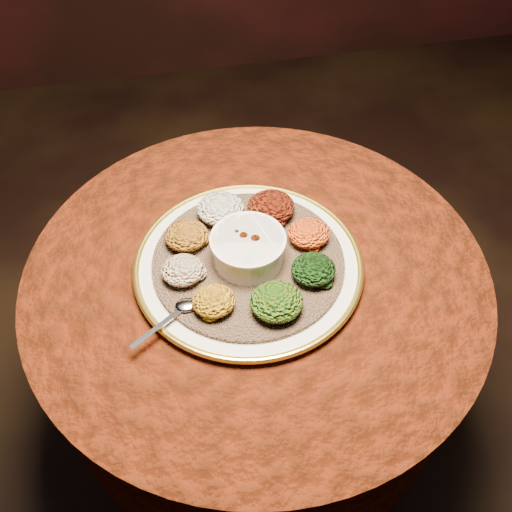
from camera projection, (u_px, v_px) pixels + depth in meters
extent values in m
plane|color=black|center=(256.00, 422.00, 1.73)|extent=(4.00, 4.00, 0.00)
cylinder|color=black|center=(256.00, 419.00, 1.72)|extent=(0.44, 0.44, 0.04)
cylinder|color=black|center=(256.00, 365.00, 1.47)|extent=(0.12, 0.12, 0.68)
cylinder|color=black|center=(256.00, 278.00, 1.20)|extent=(0.80, 0.80, 0.04)
cylinder|color=#3F1205|center=(256.00, 318.00, 1.31)|extent=(0.93, 0.93, 0.34)
cylinder|color=#3F1205|center=(256.00, 270.00, 1.18)|extent=(0.96, 0.96, 0.01)
cylinder|color=beige|center=(248.00, 265.00, 1.17)|extent=(0.58, 0.58, 0.02)
torus|color=gold|center=(248.00, 263.00, 1.16)|extent=(0.47, 0.47, 0.01)
cylinder|color=brown|center=(248.00, 261.00, 1.16)|extent=(0.50, 0.50, 0.01)
cylinder|color=silver|center=(248.00, 249.00, 1.13)|extent=(0.14, 0.14, 0.06)
cylinder|color=silver|center=(248.00, 240.00, 1.11)|extent=(0.15, 0.15, 0.01)
cylinder|color=#571504|center=(248.00, 243.00, 1.12)|extent=(0.12, 0.12, 0.01)
ellipsoid|color=silver|center=(187.00, 305.00, 1.07)|extent=(0.04, 0.03, 0.01)
cube|color=silver|center=(158.00, 327.00, 1.04)|extent=(0.11, 0.08, 0.00)
ellipsoid|color=silver|center=(221.00, 209.00, 1.21)|extent=(0.10, 0.10, 0.05)
ellipsoid|color=black|center=(271.00, 207.00, 1.22)|extent=(0.10, 0.10, 0.05)
ellipsoid|color=#A9600E|center=(309.00, 233.00, 1.17)|extent=(0.09, 0.08, 0.04)
ellipsoid|color=black|center=(313.00, 269.00, 1.11)|extent=(0.09, 0.08, 0.04)
ellipsoid|color=#A5290A|center=(277.00, 302.00, 1.06)|extent=(0.10, 0.10, 0.05)
ellipsoid|color=#B37A0F|center=(214.00, 301.00, 1.06)|extent=(0.08, 0.08, 0.04)
ellipsoid|color=maroon|center=(183.00, 270.00, 1.11)|extent=(0.08, 0.08, 0.04)
ellipsoid|color=#935311|center=(186.00, 235.00, 1.17)|extent=(0.09, 0.09, 0.04)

